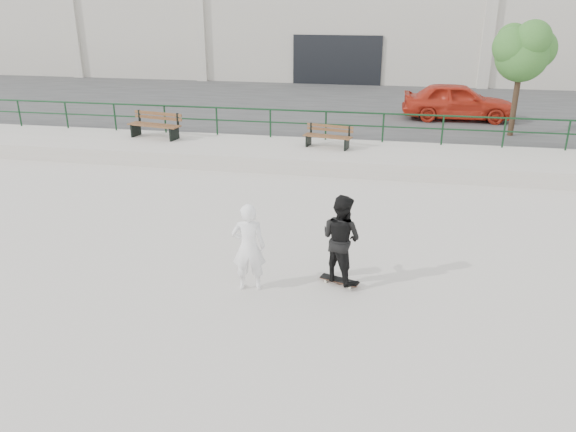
% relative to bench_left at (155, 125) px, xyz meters
% --- Properties ---
extents(ground, '(120.00, 120.00, 0.00)m').
position_rel_bench_left_xyz_m(ground, '(5.04, -9.98, -0.95)').
color(ground, beige).
rests_on(ground, ground).
extents(ledge, '(30.00, 3.00, 0.50)m').
position_rel_bench_left_xyz_m(ledge, '(5.04, -0.48, -0.70)').
color(ledge, beige).
rests_on(ledge, ground).
extents(parking_strip, '(60.00, 14.00, 0.50)m').
position_rel_bench_left_xyz_m(parking_strip, '(5.04, 8.02, -0.70)').
color(parking_strip, '#383838').
rests_on(parking_strip, ground).
extents(railing, '(28.00, 0.06, 1.03)m').
position_rel_bench_left_xyz_m(railing, '(5.04, 0.82, 0.30)').
color(railing, '#14391D').
rests_on(railing, ledge).
extents(commercial_building, '(44.20, 16.33, 8.00)m').
position_rel_bench_left_xyz_m(commercial_building, '(5.04, 22.01, 3.63)').
color(commercial_building, '#B3ADA1').
rests_on(commercial_building, ground).
extents(bench_left, '(2.04, 0.95, 0.91)m').
position_rel_bench_left_xyz_m(bench_left, '(0.00, 0.00, 0.00)').
color(bench_left, '#54301D').
rests_on(bench_left, ledge).
extents(bench_right, '(1.69, 0.80, 0.75)m').
position_rel_bench_left_xyz_m(bench_right, '(6.25, -0.23, -0.08)').
color(bench_right, '#54301D').
rests_on(bench_right, ledge).
extents(tree, '(2.28, 2.02, 4.05)m').
position_rel_bench_left_xyz_m(tree, '(12.64, 2.73, 2.58)').
color(tree, '#3D2F1E').
rests_on(tree, parking_strip).
extents(red_car, '(4.43, 1.84, 1.50)m').
position_rel_bench_left_xyz_m(red_car, '(10.90, 5.25, 0.30)').
color(red_car, red).
rests_on(red_car, parking_strip).
extents(skateboard, '(0.80, 0.44, 0.09)m').
position_rel_bench_left_xyz_m(skateboard, '(7.52, -8.82, -0.87)').
color(skateboard, black).
rests_on(skateboard, ground).
extents(standing_skater, '(1.08, 1.02, 1.76)m').
position_rel_bench_left_xyz_m(standing_skater, '(7.52, -8.82, 0.03)').
color(standing_skater, black).
rests_on(standing_skater, skateboard).
extents(seated_skater, '(0.70, 0.52, 1.75)m').
position_rel_bench_left_xyz_m(seated_skater, '(5.83, -9.32, -0.07)').
color(seated_skater, white).
rests_on(seated_skater, ground).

